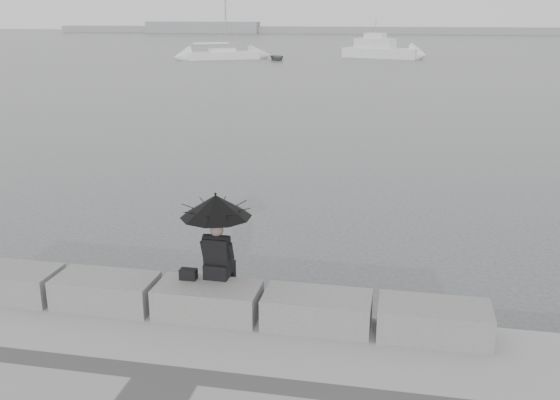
% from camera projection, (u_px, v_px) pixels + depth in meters
% --- Properties ---
extents(ground, '(360.00, 360.00, 0.00)m').
position_uv_depth(ground, '(218.00, 330.00, 10.26)').
color(ground, '#404244').
rests_on(ground, ground).
extents(stone_block_far_left, '(1.60, 0.80, 0.50)m').
position_uv_depth(stone_block_far_left, '(10.00, 283.00, 10.26)').
color(stone_block_far_left, slate).
rests_on(stone_block_far_left, promenade).
extents(stone_block_left, '(1.60, 0.80, 0.50)m').
position_uv_depth(stone_block_left, '(106.00, 291.00, 9.94)').
color(stone_block_left, slate).
rests_on(stone_block_left, promenade).
extents(stone_block_centre, '(1.60, 0.80, 0.50)m').
position_uv_depth(stone_block_centre, '(208.00, 301.00, 9.62)').
color(stone_block_centre, slate).
rests_on(stone_block_centre, promenade).
extents(stone_block_right, '(1.60, 0.80, 0.50)m').
position_uv_depth(stone_block_right, '(317.00, 310.00, 9.30)').
color(stone_block_right, slate).
rests_on(stone_block_right, promenade).
extents(stone_block_far_right, '(1.60, 0.80, 0.50)m').
position_uv_depth(stone_block_far_right, '(434.00, 321.00, 8.98)').
color(stone_block_far_right, slate).
rests_on(stone_block_far_right, promenade).
extents(seated_person, '(1.12, 1.12, 1.39)m').
position_uv_depth(seated_person, '(216.00, 217.00, 9.59)').
color(seated_person, black).
rests_on(seated_person, stone_block_centre).
extents(bag, '(0.26, 0.15, 0.17)m').
position_uv_depth(bag, '(188.00, 274.00, 9.76)').
color(bag, black).
rests_on(bag, stone_block_centre).
extents(distant_landmass, '(180.00, 8.00, 2.80)m').
position_uv_depth(distant_landmass, '(365.00, 30.00, 156.62)').
color(distant_landmass, gray).
rests_on(distant_landmass, ground).
extents(sailboat_left, '(8.21, 6.22, 12.90)m').
position_uv_depth(sailboat_left, '(222.00, 54.00, 70.10)').
color(sailboat_left, white).
rests_on(sailboat_left, ground).
extents(motor_cruiser, '(9.28, 5.56, 4.50)m').
position_uv_depth(motor_cruiser, '(382.00, 50.00, 71.89)').
color(motor_cruiser, white).
rests_on(motor_cruiser, ground).
extents(dinghy, '(3.55, 2.48, 0.55)m').
position_uv_depth(dinghy, '(277.00, 57.00, 69.16)').
color(dinghy, gray).
rests_on(dinghy, ground).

